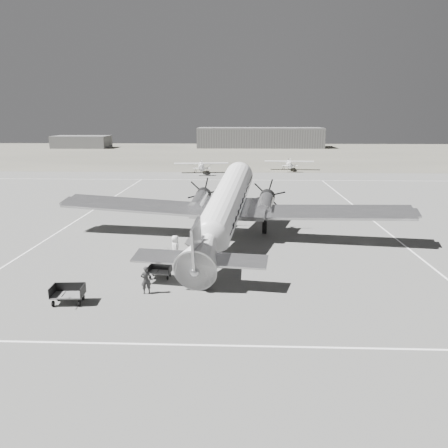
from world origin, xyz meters
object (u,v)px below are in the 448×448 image
(dc3_airliner, at_px, (225,209))
(ground_crew, at_px, (146,280))
(passenger, at_px, (175,248))
(baggage_cart_far, at_px, (68,294))
(ramp_agent, at_px, (167,259))
(shed_secondary, at_px, (82,142))
(light_plane_left, at_px, (201,167))
(light_plane_right, at_px, (289,165))
(hangar_main, at_px, (260,138))
(baggage_cart_near, at_px, (160,272))

(dc3_airliner, distance_m, ground_crew, 11.53)
(passenger, bearing_deg, baggage_cart_far, 136.18)
(baggage_cart_far, relative_size, ramp_agent, 1.22)
(shed_secondary, relative_size, light_plane_left, 1.76)
(shed_secondary, distance_m, light_plane_left, 80.65)
(baggage_cart_far, bearing_deg, light_plane_left, 83.76)
(shed_secondary, xyz_separation_m, baggage_cart_far, (43.94, -124.63, -1.47))
(ground_crew, bearing_deg, light_plane_right, -123.92)
(hangar_main, height_order, light_plane_left, hangar_main)
(baggage_cart_near, distance_m, ground_crew, 2.65)
(hangar_main, distance_m, passenger, 122.48)
(baggage_cart_near, distance_m, baggage_cart_far, 6.09)
(dc3_airliner, xyz_separation_m, passenger, (-3.45, -4.39, -1.98))
(ramp_agent, bearing_deg, baggage_cart_far, 169.30)
(dc3_airliner, height_order, ground_crew, dc3_airliner)
(shed_secondary, height_order, ground_crew, shed_secondary)
(hangar_main, bearing_deg, ground_crew, -95.34)
(ground_crew, bearing_deg, baggage_cart_far, 0.64)
(light_plane_right, xyz_separation_m, baggage_cart_near, (-14.69, -59.76, -0.59))
(shed_secondary, bearing_deg, ground_crew, -68.68)
(ground_crew, height_order, passenger, passenger)
(baggage_cart_near, distance_m, passenger, 3.59)
(baggage_cart_near, xyz_separation_m, ground_crew, (-0.36, -2.59, 0.42))
(baggage_cart_far, height_order, passenger, passenger)
(baggage_cart_near, relative_size, baggage_cart_far, 0.81)
(baggage_cart_far, distance_m, ground_crew, 4.39)
(dc3_airliner, relative_size, light_plane_left, 3.01)
(shed_secondary, relative_size, ramp_agent, 11.79)
(hangar_main, distance_m, baggage_cart_far, 130.65)
(light_plane_left, xyz_separation_m, baggage_cart_far, (-2.32, -58.57, -0.53))
(dc3_airliner, height_order, light_plane_left, dc3_airliner)
(shed_secondary, relative_size, baggage_cart_far, 9.65)
(hangar_main, xyz_separation_m, shed_secondary, (-60.00, -5.00, -1.30))
(hangar_main, xyz_separation_m, baggage_cart_near, (-11.61, -125.47, -2.87))
(baggage_cart_near, height_order, passenger, passenger)
(hangar_main, bearing_deg, baggage_cart_near, -95.29)
(ground_crew, bearing_deg, passenger, -118.25)
(baggage_cart_far, bearing_deg, dc3_airliner, 51.25)
(hangar_main, xyz_separation_m, ramp_agent, (-11.39, -123.90, -2.54))
(baggage_cart_near, bearing_deg, light_plane_left, 97.80)
(hangar_main, bearing_deg, ramp_agent, -95.25)
(baggage_cart_near, bearing_deg, baggage_cart_far, -131.38)
(passenger, bearing_deg, baggage_cart_near, 161.03)
(hangar_main, height_order, baggage_cart_near, hangar_main)
(baggage_cart_far, bearing_deg, ground_crew, 17.02)
(ground_crew, bearing_deg, hangar_main, -115.69)
(shed_secondary, distance_m, light_plane_right, 87.56)
(ground_crew, xyz_separation_m, passenger, (0.85, 6.11, 0.11))
(passenger, bearing_deg, dc3_airliner, -49.19)
(dc3_airliner, relative_size, baggage_cart_far, 16.52)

